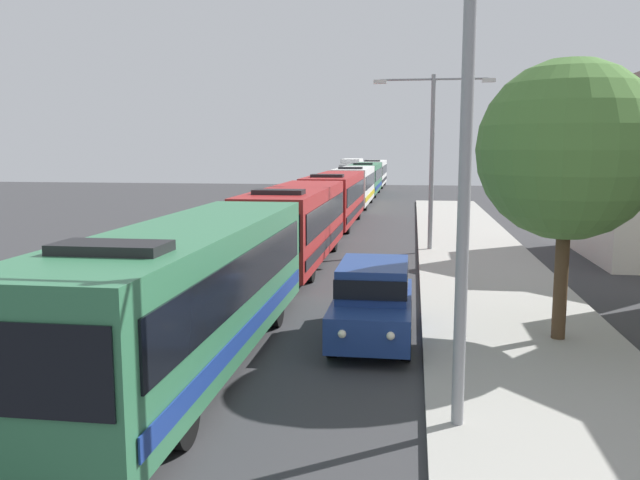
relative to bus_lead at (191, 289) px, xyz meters
name	(u,v)px	position (x,y,z in m)	size (l,w,h in m)	color
bus_lead	(191,289)	(0.00, 0.00, 0.00)	(2.58, 11.96, 3.21)	#33724C
bus_second_in_line	(297,222)	(0.00, 12.52, 0.00)	(2.58, 11.59, 3.21)	maroon
bus_middle	(335,197)	(0.00, 25.46, 0.00)	(2.58, 11.99, 3.21)	maroon
bus_fourth_in_line	(354,185)	(0.00, 38.32, 0.00)	(2.58, 11.21, 3.21)	silver
bus_rear	(366,178)	(0.00, 50.55, 0.00)	(2.58, 12.03, 3.21)	#33724C
bus_tail_end	(374,172)	(0.00, 63.95, 0.00)	(2.58, 11.96, 3.21)	silver
white_suv	(373,298)	(3.70, 2.48, -0.66)	(1.86, 4.59, 1.90)	navy
box_truck_oncoming	(351,170)	(-3.30, 70.60, 0.02)	(2.35, 8.33, 3.15)	white
streetlamp_near	(467,123)	(5.40, -2.50, 3.34)	(5.90, 0.28, 7.93)	gray
streetlamp_mid	(432,144)	(5.40, 16.15, 3.13)	(5.20, 0.28, 7.62)	gray
roadside_tree	(568,150)	(8.10, 2.74, 2.90)	(4.16, 4.16, 6.54)	#4C3823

